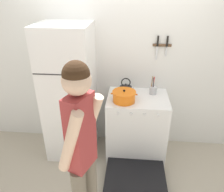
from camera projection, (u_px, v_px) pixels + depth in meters
name	position (u px, v px, depth m)	size (l,w,h in m)	color
ground_plane	(116.00, 138.00, 3.58)	(14.00, 14.00, 0.00)	#B2A893
wall_back	(117.00, 63.00, 3.03)	(10.00, 0.06, 2.55)	silver
refrigerator	(70.00, 94.00, 2.94)	(0.64, 0.65, 1.84)	white
stove_range	(136.00, 128.00, 3.05)	(0.80, 1.35, 0.92)	white
dutch_oven_pot	(124.00, 96.00, 2.75)	(0.34, 0.30, 0.16)	orange
tea_kettle	(126.00, 88.00, 2.96)	(0.21, 0.17, 0.22)	black
utensil_jar	(153.00, 90.00, 2.94)	(0.10, 0.10, 0.25)	#B7BABF
person	(82.00, 151.00, 1.79)	(0.38, 0.43, 1.80)	#6B6051
wall_knife_strip	(162.00, 44.00, 2.82)	(0.24, 0.03, 0.31)	brown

